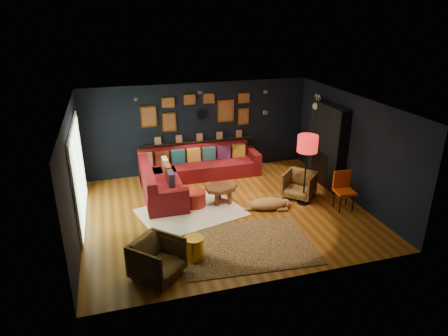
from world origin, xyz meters
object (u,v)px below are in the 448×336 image
object	(u,v)px
orange_chair	(343,187)
armchair_left	(157,257)
armchair_right	(299,184)
floor_lamp	(307,147)
pouf	(194,199)
dog	(268,202)
gold_stool	(194,248)
sectional	(185,174)
coffee_table	(221,189)

from	to	relation	value
orange_chair	armchair_left	bearing A→B (deg)	-157.37
armchair_right	floor_lamp	distance (m)	1.17
pouf	dog	size ratio (longest dim) A/B	0.45
armchair_left	gold_stool	bearing A→B (deg)	-20.48
armchair_right	gold_stool	distance (m)	3.70
sectional	pouf	world-z (taller)	sectional
coffee_table	armchair_left	size ratio (longest dim) A/B	1.26
pouf	armchair_right	distance (m)	2.69
pouf	gold_stool	size ratio (longest dim) A/B	1.17
sectional	gold_stool	world-z (taller)	sectional
armchair_right	floor_lamp	world-z (taller)	floor_lamp
floor_lamp	coffee_table	bearing A→B (deg)	163.87
gold_stool	dog	world-z (taller)	gold_stool
armchair_left	orange_chair	size ratio (longest dim) A/B	0.87
sectional	coffee_table	bearing A→B (deg)	-65.07
floor_lamp	armchair_left	bearing A→B (deg)	-153.42
gold_stool	orange_chair	distance (m)	4.05
coffee_table	armchair_right	bearing A→B (deg)	-6.01
sectional	dog	distance (m)	2.58
sectional	dog	size ratio (longest dim) A/B	2.80
coffee_table	dog	distance (m)	1.18
armchair_left	gold_stool	xyz separation A→B (m)	(0.74, 0.34, -0.17)
armchair_left	gold_stool	size ratio (longest dim) A/B	1.71
coffee_table	armchair_right	distance (m)	2.01
armchair_left	pouf	bearing A→B (deg)	18.83
coffee_table	orange_chair	size ratio (longest dim) A/B	1.10
gold_stool	sectional	bearing A→B (deg)	81.66
sectional	armchair_left	bearing A→B (deg)	-108.02
coffee_table	gold_stool	distance (m)	2.44
gold_stool	dog	size ratio (longest dim) A/B	0.39
sectional	armchair_right	bearing A→B (deg)	-30.98
pouf	armchair_left	bearing A→B (deg)	-115.88
pouf	floor_lamp	bearing A→B (deg)	-12.54
sectional	coffee_table	distance (m)	1.52
armchair_left	armchair_right	bearing A→B (deg)	-15.01
gold_stool	orange_chair	xyz separation A→B (m)	(3.89, 1.11, 0.31)
pouf	armchair_left	world-z (taller)	armchair_left
coffee_table	floor_lamp	distance (m)	2.31
armchair_left	floor_lamp	bearing A→B (deg)	-18.71
pouf	dog	world-z (taller)	dog
armchair_left	dog	xyz separation A→B (m)	(2.87, 1.85, -0.19)
sectional	pouf	xyz separation A→B (m)	(-0.04, -1.35, -0.11)
gold_stool	floor_lamp	size ratio (longest dim) A/B	0.27
dog	gold_stool	bearing A→B (deg)	-133.64
gold_stool	pouf	bearing A→B (deg)	77.59
gold_stool	armchair_left	bearing A→B (deg)	-155.19
gold_stool	floor_lamp	world-z (taller)	floor_lamp
sectional	orange_chair	size ratio (longest dim) A/B	3.68
coffee_table	dog	xyz separation A→B (m)	(0.98, -0.63, -0.17)
sectional	coffee_table	size ratio (longest dim) A/B	3.35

